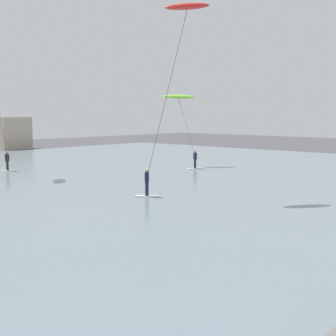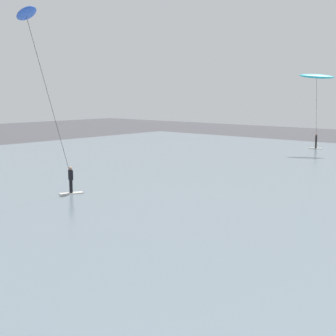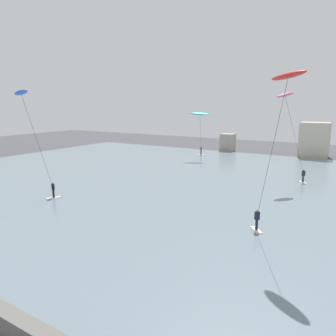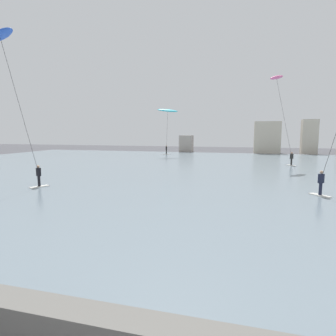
# 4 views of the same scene
# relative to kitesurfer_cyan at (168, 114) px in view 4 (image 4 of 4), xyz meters

# --- Properties ---
(water_bay) EXTENTS (84.00, 52.00, 0.10)m
(water_bay) POSITION_rel_kitesurfer_cyan_xyz_m (11.83, -16.14, -7.11)
(water_bay) COLOR slate
(water_bay) RESTS_ON ground
(far_shore_buildings) EXTENTS (34.63, 4.90, 6.55)m
(far_shore_buildings) POSITION_rel_kitesurfer_cyan_xyz_m (20.58, 12.52, -4.37)
(far_shore_buildings) COLOR #A89E93
(far_shore_buildings) RESTS_ON ground
(kitesurfer_cyan) EXTENTS (3.64, 4.83, 8.08)m
(kitesurfer_cyan) POSITION_rel_kitesurfer_cyan_xyz_m (0.00, 0.00, 0.00)
(kitesurfer_cyan) COLOR silver
(kitesurfer_cyan) RESTS_ON water_bay
(kitesurfer_blue) EXTENTS (2.96, 3.96, 10.51)m
(kitesurfer_blue) POSITION_rel_kitesurfer_cyan_xyz_m (-2.27, -31.45, 1.98)
(kitesurfer_blue) COLOR silver
(kitesurfer_blue) RESTS_ON water_bay
(kitesurfer_pink) EXTENTS (3.94, 4.02, 10.73)m
(kitesurfer_pink) POSITION_rel_kitesurfer_cyan_xyz_m (16.34, -11.53, 1.84)
(kitesurfer_pink) COLOR silver
(kitesurfer_pink) RESTS_ON water_bay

